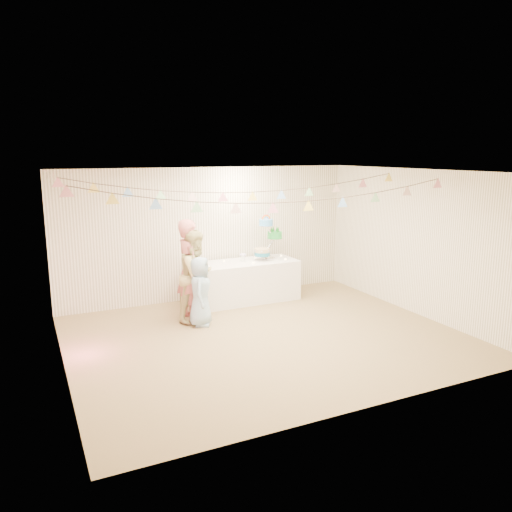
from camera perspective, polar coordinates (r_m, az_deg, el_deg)
name	(u,v)px	position (r m, az deg, el deg)	size (l,w,h in m)	color
floor	(266,337)	(8.03, 1.17, -9.25)	(6.00, 6.00, 0.00)	olive
ceiling	(267,172)	(7.50, 1.26, 9.62)	(6.00, 6.00, 0.00)	white
back_wall	(210,234)	(9.92, -5.26, 2.56)	(6.00, 6.00, 0.00)	white
front_wall	(369,300)	(5.61, 12.75, -4.93)	(6.00, 6.00, 0.00)	white
left_wall	(58,278)	(6.90, -21.70, -2.35)	(5.00, 5.00, 0.00)	white
right_wall	(416,242)	(9.38, 17.85, 1.50)	(5.00, 5.00, 0.00)	white
table	(244,281)	(9.82, -1.36, -2.90)	(2.10, 0.84, 0.79)	white
cake_stand	(268,240)	(9.93, 1.40, 1.83)	(0.75, 0.44, 0.83)	silver
cake_bottom	(263,258)	(9.87, 0.77, -0.17)	(0.31, 0.31, 0.15)	teal
cake_middle	(274,242)	(10.10, 2.08, 1.65)	(0.27, 0.27, 0.22)	green
cake_top_tier	(266,230)	(9.84, 1.18, 2.98)	(0.25, 0.25, 0.19)	#4896E3
platter	(214,267)	(9.45, -4.79, -1.24)	(0.36, 0.36, 0.02)	white
posy	(243,259)	(9.76, -1.51, -0.35)	(0.14, 0.14, 0.16)	white
person_adult_a	(190,270)	(8.71, -7.59, -1.57)	(0.65, 0.42, 1.77)	#C06864
person_adult_b	(197,276)	(8.66, -6.79, -2.24)	(0.77, 0.60, 1.59)	#C8BD7B
person_child	(200,291)	(8.45, -6.39, -4.03)	(0.58, 0.38, 1.18)	#95B9D3
bunting_back	(238,184)	(8.51, -2.10, 8.19)	(5.60, 1.10, 0.40)	pink
bunting_front	(273,192)	(7.34, 1.95, 7.38)	(5.60, 0.90, 0.36)	#72A5E5
tealight_0	(208,267)	(9.30, -5.50, -1.21)	(0.04, 0.04, 0.03)	#FFD88C
tealight_1	(224,261)	(9.75, -3.68, -0.56)	(0.04, 0.04, 0.03)	#FFD88C
tealight_2	(254,263)	(9.57, -0.29, -0.78)	(0.04, 0.04, 0.03)	#FFD88C
tealight_3	(255,257)	(10.06, -0.06, -0.15)	(0.04, 0.04, 0.03)	#FFD88C
tealight_4	(285,259)	(9.92, 3.38, -0.34)	(0.04, 0.04, 0.03)	#FFD88C
tealight_5	(281,256)	(10.24, 2.89, 0.05)	(0.04, 0.04, 0.03)	#FFD88C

